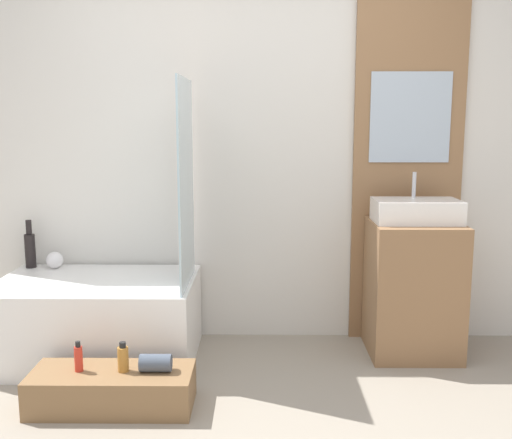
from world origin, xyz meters
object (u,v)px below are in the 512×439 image
object	(u,v)px
wooden_step_bench	(112,389)
bottle_soap_primary	(79,358)
bottle_soap_secondary	(123,358)
vase_tall_dark	(30,248)
vase_round_light	(55,260)
bathtub	(98,319)
sink	(416,211)

from	to	relation	value
wooden_step_bench	bottle_soap_primary	distance (m)	0.24
bottle_soap_secondary	bottle_soap_primary	bearing A→B (deg)	180.00
bottle_soap_primary	vase_tall_dark	bearing A→B (deg)	121.84
vase_tall_dark	bottle_soap_primary	distance (m)	1.17
vase_round_light	bottle_soap_secondary	bearing A→B (deg)	-54.98
bathtub	wooden_step_bench	distance (m)	0.70
sink	bottle_soap_primary	xyz separation A→B (m)	(-1.88, -0.76, -0.64)
sink	vase_round_light	bearing A→B (deg)	175.79
vase_round_light	bathtub	bearing A→B (deg)	-39.46
bottle_soap_primary	bottle_soap_secondary	xyz separation A→B (m)	(0.23, -0.00, -0.00)
sink	vase_tall_dark	xyz separation A→B (m)	(-2.46, 0.19, -0.28)
vase_tall_dark	bottle_soap_primary	xyz separation A→B (m)	(0.59, -0.95, -0.36)
bathtub	bottle_soap_secondary	distance (m)	0.71
wooden_step_bench	bottle_soap_primary	xyz separation A→B (m)	(-0.16, 0.00, 0.17)
bottle_soap_primary	vase_round_light	bearing A→B (deg)	114.55
bathtub	wooden_step_bench	world-z (taller)	bathtub
bathtub	bottle_soap_secondary	world-z (taller)	bathtub
vase_tall_dark	vase_round_light	world-z (taller)	vase_tall_dark
sink	bottle_soap_secondary	size ratio (longest dim) A/B	3.33
wooden_step_bench	bottle_soap_secondary	xyz separation A→B (m)	(0.06, 0.00, 0.17)
vase_round_light	bottle_soap_secondary	distance (m)	1.17
wooden_step_bench	bottle_soap_primary	world-z (taller)	bottle_soap_primary
bathtub	bottle_soap_primary	xyz separation A→B (m)	(0.08, -0.64, 0.01)
vase_round_light	sink	bearing A→B (deg)	-4.21
sink	bottle_soap_primary	size ratio (longest dim) A/B	3.27
wooden_step_bench	sink	world-z (taller)	sink
bathtub	vase_round_light	distance (m)	0.54
wooden_step_bench	bottle_soap_secondary	distance (m)	0.18
wooden_step_bench	sink	distance (m)	2.04
bathtub	wooden_step_bench	bearing A→B (deg)	-69.38
vase_tall_dark	sink	bearing A→B (deg)	-4.41
bathtub	bottle_soap_primary	bearing A→B (deg)	-83.16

